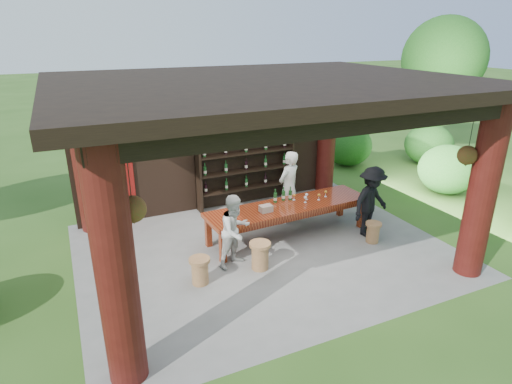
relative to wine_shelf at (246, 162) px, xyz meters
name	(u,v)px	position (x,y,z in m)	size (l,w,h in m)	color
ground	(264,249)	(-0.67, -2.45, -1.15)	(90.00, 90.00, 0.00)	#2D5119
pavilion	(255,146)	(-0.68, -2.02, 0.98)	(7.50, 6.00, 3.60)	slate
wine_shelf	(246,162)	(0.00, 0.00, 0.00)	(2.61, 0.40, 2.30)	black
tasting_table	(289,210)	(0.10, -2.11, -0.52)	(3.78, 1.16, 0.75)	#4E150B
stool_near_left	(260,255)	(-1.07, -3.11, -0.86)	(0.42, 0.42, 0.55)	olive
stool_near_right	(373,232)	(1.62, -3.13, -0.91)	(0.34, 0.34, 0.45)	olive
stool_far_left	(200,270)	(-2.27, -3.12, -0.88)	(0.39, 0.39, 0.51)	olive
host	(289,187)	(0.47, -1.42, -0.28)	(0.63, 0.42, 1.74)	white
guest_woman	(235,231)	(-1.43, -2.76, -0.43)	(0.70, 0.55, 1.45)	beige
guest_man	(371,202)	(1.76, -2.81, -0.35)	(1.03, 0.59, 1.60)	black
table_bottles	(283,194)	(0.09, -1.84, -0.25)	(0.45, 0.11, 0.31)	#194C1E
table_glasses	(310,196)	(0.68, -2.04, -0.33)	(0.83, 0.29, 0.15)	silver
napkin_basket	(266,208)	(-0.52, -2.23, -0.33)	(0.26, 0.18, 0.14)	#BF6672
shrubs	(355,197)	(2.00, -1.94, -0.59)	(15.73, 9.24, 1.36)	#194C14
trees	(368,72)	(2.74, -1.10, 2.21)	(21.89, 10.32, 4.80)	#3F2819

